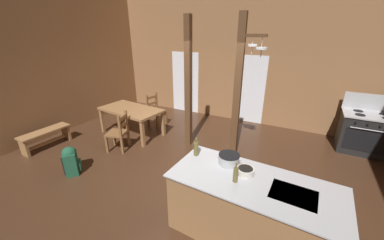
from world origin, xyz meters
The scene contains 18 objects.
ground_plane centered at (0.00, 0.00, -0.05)m, with size 9.05×7.67×0.10m, color #422819.
wall_back centered at (0.00, 3.50, 2.34)m, with size 9.05×0.14×4.68m, color #93663F.
wall_left centered at (-4.20, 0.00, 2.34)m, with size 0.14×7.67×4.68m, color #93663F.
glazed_door_back_left centered at (-1.86, 3.43, 1.02)m, with size 1.00×0.01×2.05m, color white.
glazed_panel_back_right centered at (0.41, 3.43, 1.02)m, with size 0.84×0.01×2.05m, color white.
kitchen_island centered at (1.48, -0.80, 0.46)m, with size 2.21×1.07×0.92m.
stove_range centered at (3.33, 2.84, 0.48)m, with size 1.15×0.83×1.32m.
support_post_with_pot_rack centered at (0.69, 1.05, 1.60)m, with size 0.56×0.23×3.03m.
support_post_center centered at (-0.56, 1.24, 1.52)m, with size 0.14×0.14×3.03m.
dining_table centered at (-2.24, 1.06, 0.65)m, with size 1.79×1.07×0.74m.
ladderback_chair_near_window centered at (-2.06, 1.91, 0.45)m, with size 0.51×0.51×0.95m.
ladderback_chair_by_post centered at (-1.90, 0.22, 0.45)m, with size 0.56×0.56×0.95m.
bench_along_left_wall centered at (-3.61, -0.53, 0.30)m, with size 0.41×1.14×0.44m.
backpack centered at (-2.05, -0.97, 0.31)m, with size 0.39×0.39×0.60m.
stockpot_on_counter centered at (1.06, -0.56, 0.99)m, with size 0.37×0.30×0.15m.
mixing_bowl_on_counter centered at (1.34, -0.69, 0.96)m, with size 0.24×0.24×0.09m.
bottle_tall_on_counter centered at (1.27, -0.91, 1.02)m, with size 0.06×0.06×0.27m.
bottle_short_on_counter centered at (0.54, -0.56, 1.03)m, with size 0.07×0.07×0.29m.
Camera 1 is at (1.85, -3.23, 2.70)m, focal length 20.75 mm.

